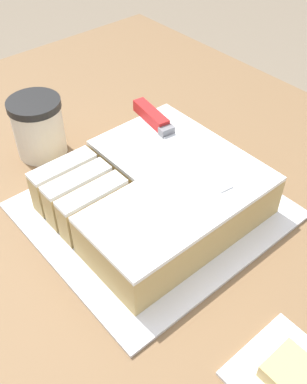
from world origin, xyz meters
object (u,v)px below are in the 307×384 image
(cake_board, at_px, (153,210))
(coffee_cup, at_px, (38,127))
(knife, at_px, (160,125))
(cake, at_px, (157,192))
(brownie, at_px, (292,374))

(cake_board, height_order, coffee_cup, coffee_cup)
(knife, height_order, coffee_cup, coffee_cup)
(cake, xyz_separation_m, brownie, (0.33, -0.07, -0.03))
(coffee_cup, xyz_separation_m, brownie, (0.60, -0.01, -0.04))
(knife, distance_m, coffee_cup, 0.24)
(cake_board, distance_m, coffee_cup, 0.28)
(coffee_cup, height_order, brownie, coffee_cup)
(knife, bearing_deg, cake_board, -37.36)
(cake_board, height_order, knife, knife)
(knife, distance_m, brownie, 0.45)
(cake, bearing_deg, cake_board, -132.03)
(cake_board, distance_m, cake, 0.04)
(brownie, bearing_deg, cake_board, 169.22)
(knife, height_order, brownie, knife)
(cake_board, relative_size, cake, 1.26)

